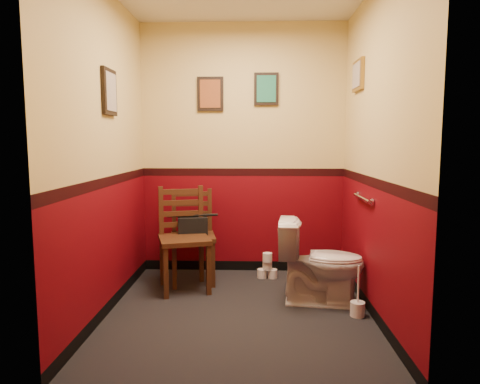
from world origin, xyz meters
The scene contains 16 objects.
floor centered at (0.00, 0.00, 0.00)m, with size 2.20×2.40×0.00m, color black.
wall_back centered at (0.00, 1.20, 1.35)m, with size 2.20×2.70×0.00m, color #5C040C.
wall_front centered at (0.00, -1.20, 1.35)m, with size 2.20×2.70×0.00m, color #5C040C.
wall_left centered at (-1.10, 0.00, 1.35)m, with size 2.40×2.70×0.00m, color #5C040C.
wall_right centered at (1.10, 0.00, 1.35)m, with size 2.40×2.70×0.00m, color #5C040C.
grab_bar centered at (1.07, 0.25, 0.95)m, with size 0.05×0.56×0.06m.
framed_print_back_a centered at (-0.35, 1.18, 1.95)m, with size 0.28×0.04×0.36m.
framed_print_back_b centered at (0.25, 1.18, 2.00)m, with size 0.26×0.04×0.34m.
framed_print_left centered at (-1.08, 0.10, 1.85)m, with size 0.04×0.30×0.38m.
framed_print_right centered at (1.08, 0.60, 2.05)m, with size 0.04×0.34×0.28m.
toilet centered at (0.72, 0.24, 0.37)m, with size 0.42×0.76×0.74m, color white.
toilet_brush centered at (0.99, -0.04, 0.07)m, with size 0.12×0.12×0.43m.
chair_left centered at (-0.56, 0.59, 0.50)m, with size 0.58×0.58×1.00m.
chair_right centered at (-0.51, 0.82, 0.47)m, with size 0.51×0.51×0.95m.
handbag centered at (-0.50, 0.78, 0.59)m, with size 0.32×0.20×0.22m.
tp_stack centered at (0.27, 0.93, 0.11)m, with size 0.21×0.13×0.28m.
Camera 1 is at (0.12, -3.48, 1.44)m, focal length 32.00 mm.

